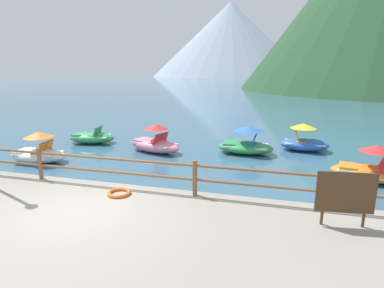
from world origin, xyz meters
name	(u,v)px	position (x,y,z in m)	size (l,w,h in m)	color
ground_plane	(246,94)	(0.00, 40.00, 0.00)	(200.00, 200.00, 0.00)	#38607A
promenade_dock	(3,276)	(0.00, -2.20, 0.20)	(28.00, 8.00, 0.40)	gray
dock_railing	(112,167)	(0.00, 1.55, 0.98)	(23.92, 0.12, 0.95)	brown
sign_board	(346,193)	(5.78, 0.77, 1.13)	(1.18, 0.19, 1.19)	silver
life_ring	(119,193)	(0.45, 1.07, 0.45)	(0.61, 0.61, 0.09)	orange
pedal_boat_0	(92,137)	(-4.46, 7.45, 0.29)	(2.41, 1.53, 0.87)	green
pedal_boat_1	(246,144)	(3.12, 7.53, 0.41)	(2.46, 1.46, 1.23)	green
pedal_boat_2	(38,152)	(-4.67, 4.06, 0.40)	(2.36, 1.39, 1.23)	white
pedal_boat_3	(155,143)	(-0.82, 6.72, 0.40)	(2.80, 1.88, 1.27)	pink
pedal_boat_4	(304,141)	(5.64, 8.70, 0.42)	(2.13, 1.22, 1.24)	blue
pedal_boat_5	(370,170)	(7.41, 5.08, 0.40)	(2.53, 1.53, 1.24)	orange
distant_peak	(230,40)	(-17.44, 141.48, 16.25)	(70.23, 70.23, 32.50)	#93A3B7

